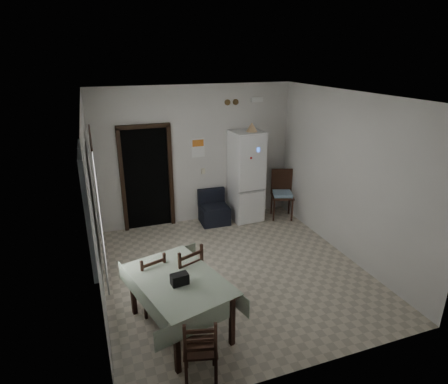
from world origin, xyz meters
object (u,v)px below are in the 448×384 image
dining_chair_far_left (149,281)px  dining_table (180,304)px  navy_seat (214,207)px  dining_chair_near_head (200,347)px  corner_chair (282,195)px  dining_chair_far_right (184,275)px  fridge (246,176)px

dining_chair_far_left → dining_table: bearing=99.9°
dining_table → dining_chair_far_left: (-0.30, 0.56, 0.07)m
navy_seat → dining_chair_near_head: bearing=-108.7°
corner_chair → dining_chair_far_right: size_ratio=1.07×
dining_chair_far_left → navy_seat: bearing=-144.6°
corner_chair → dining_chair_near_head: bearing=-109.3°
fridge → corner_chair: 0.92m
fridge → navy_seat: size_ratio=2.73×
dining_table → fridge: bearing=38.3°
fridge → dining_chair_far_left: fridge is taller
navy_seat → dining_chair_far_right: (-1.30, -2.54, 0.14)m
navy_seat → dining_table: (-1.48, -3.00, 0.03)m
corner_chair → dining_chair_far_right: bearing=-120.9°
navy_seat → corner_chair: 1.53m
dining_chair_far_left → dining_chair_near_head: (0.33, -1.44, -0.02)m
dining_chair_near_head → dining_chair_far_left: bearing=-62.9°
fridge → dining_table: (-2.21, -3.00, -0.59)m
fridge → dining_table: fridge is taller
dining_chair_far_right → dining_chair_far_left: bearing=-31.8°
dining_table → dining_chair_far_right: size_ratio=1.48×
fridge → dining_chair_near_head: (-2.18, -3.88, -0.54)m
navy_seat → corner_chair: corner_chair is taller
corner_chair → dining_chair_near_head: size_ratio=1.23×
dining_chair_far_right → dining_chair_near_head: dining_chair_far_right is taller
dining_chair_far_left → dining_chair_near_head: size_ratio=1.05×
navy_seat → dining_table: 3.35m
navy_seat → dining_chair_far_left: dining_chair_far_left is taller
corner_chair → dining_table: bearing=-117.5°
navy_seat → dining_chair_near_head: 4.15m
fridge → dining_table: size_ratio=1.32×
corner_chair → dining_chair_near_head: 4.70m
fridge → dining_chair_near_head: fridge is taller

